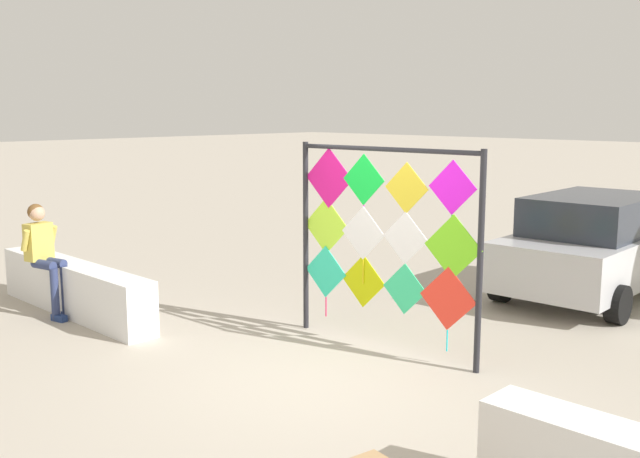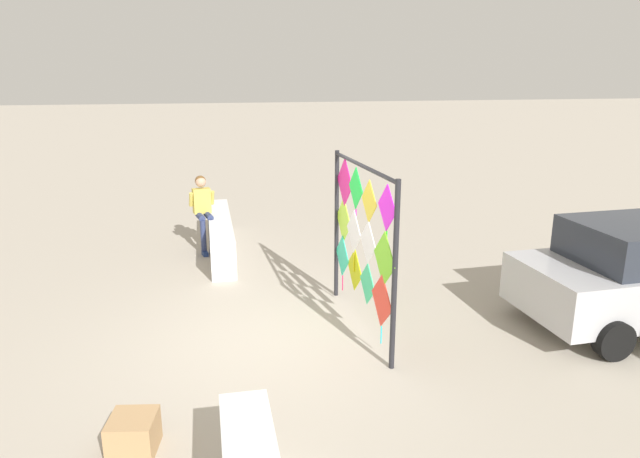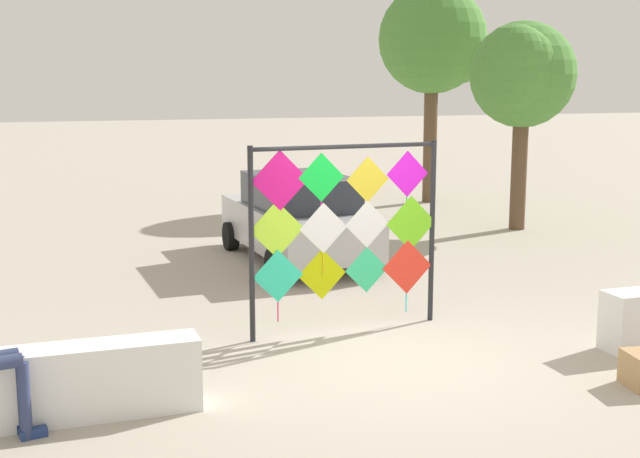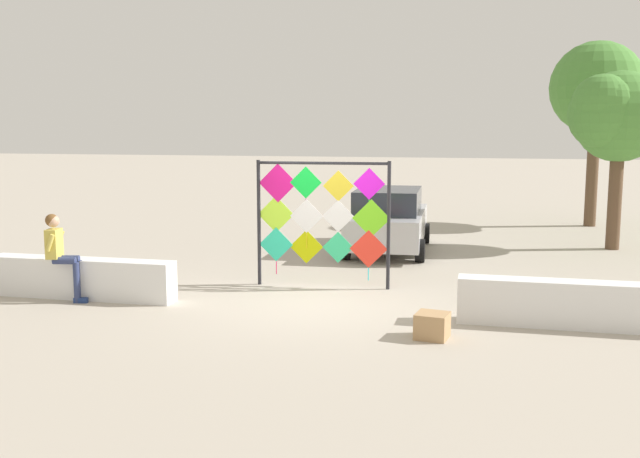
{
  "view_description": "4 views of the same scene",
  "coord_description": "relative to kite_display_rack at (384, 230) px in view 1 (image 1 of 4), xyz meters",
  "views": [
    {
      "loc": [
        5.22,
        -5.3,
        2.87
      ],
      "look_at": [
        -0.76,
        0.81,
        1.46
      ],
      "focal_mm": 40.94,
      "sensor_mm": 36.0,
      "label": 1
    },
    {
      "loc": [
        7.36,
        -0.82,
        3.69
      ],
      "look_at": [
        -0.61,
        0.8,
        1.42
      ],
      "focal_mm": 32.13,
      "sensor_mm": 36.0,
      "label": 2
    },
    {
      "loc": [
        -3.93,
        -8.67,
        3.25
      ],
      "look_at": [
        -0.71,
        0.78,
        1.47
      ],
      "focal_mm": 47.38,
      "sensor_mm": 36.0,
      "label": 3
    },
    {
      "loc": [
        2.87,
        -12.02,
        3.1
      ],
      "look_at": [
        -0.12,
        0.8,
        1.21
      ],
      "focal_mm": 40.29,
      "sensor_mm": 36.0,
      "label": 4
    }
  ],
  "objects": [
    {
      "name": "ground",
      "position": [
        0.2,
        -1.31,
        -1.45
      ],
      "size": [
        120.0,
        120.0,
        0.0
      ],
      "primitive_type": "plane",
      "color": "#ADA393"
    },
    {
      "name": "plaza_ledge_left",
      "position": [
        -4.05,
        -1.9,
        -1.08
      ],
      "size": [
        3.56,
        0.45,
        0.73
      ],
      "primitive_type": "cube",
      "color": "white",
      "rests_on": "ground"
    },
    {
      "name": "kite_display_rack",
      "position": [
        0.0,
        0.0,
        0.0
      ],
      "size": [
        2.6,
        0.21,
        2.45
      ],
      "color": "#232328",
      "rests_on": "ground"
    },
    {
      "name": "seated_vendor",
      "position": [
        -4.22,
        -2.22,
        -0.51
      ],
      "size": [
        0.73,
        0.55,
        1.58
      ],
      "color": "navy",
      "rests_on": "ground"
    },
    {
      "name": "parked_car",
      "position": [
        0.71,
        4.3,
        -0.65
      ],
      "size": [
        2.08,
        4.11,
        1.57
      ],
      "color": "#B7B7BC",
      "rests_on": "ground"
    }
  ]
}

